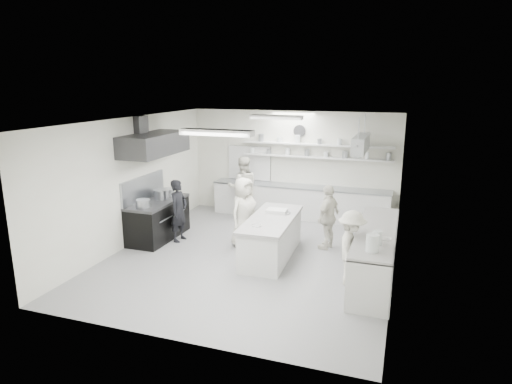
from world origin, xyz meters
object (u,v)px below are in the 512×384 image
(right_counter, at_px, (375,254))
(cook_stove, at_px, (179,211))
(cook_back, at_px, (243,187))
(prep_island, at_px, (271,238))
(stove, at_px, (158,221))
(back_counter, at_px, (299,202))

(right_counter, bearing_deg, cook_stove, 172.50)
(cook_stove, distance_m, cook_back, 2.46)
(prep_island, relative_size, cook_stove, 1.52)
(stove, height_order, back_counter, back_counter)
(right_counter, distance_m, cook_back, 4.89)
(stove, relative_size, cook_stove, 1.19)
(stove, xyz_separation_m, back_counter, (2.90, 2.80, 0.01))
(back_counter, height_order, right_counter, right_counter)
(back_counter, distance_m, right_counter, 4.13)
(right_counter, relative_size, prep_island, 1.44)
(cook_back, bearing_deg, back_counter, 172.98)
(prep_island, height_order, cook_back, cook_back)
(cook_back, bearing_deg, right_counter, 119.25)
(stove, relative_size, prep_island, 0.78)
(stove, relative_size, right_counter, 0.55)
(back_counter, relative_size, cook_stove, 3.30)
(prep_island, bearing_deg, cook_stove, 171.97)
(right_counter, bearing_deg, prep_island, 170.97)
(cook_stove, relative_size, cook_back, 0.86)
(right_counter, bearing_deg, stove, 173.48)
(stove, xyz_separation_m, prep_island, (3.00, -0.24, -0.03))
(stove, relative_size, cook_back, 1.02)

